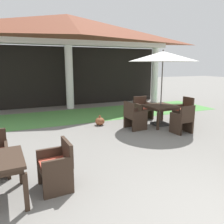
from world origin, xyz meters
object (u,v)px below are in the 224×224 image
object	(u,v)px
patio_chair_near_foreground_south	(183,120)
patio_chair_near_foreground_east	(183,111)
patio_table_near_foreground	(161,108)
terracotta_urn	(100,121)
patio_umbrella_near_foreground	(163,57)
patio_chair_near_foreground_north	(143,109)
patio_chair_mid_right_east	(57,166)
patio_chair_near_foreground_west	(134,117)

from	to	relation	value
patio_chair_near_foreground_south	patio_chair_near_foreground_east	world-z (taller)	patio_chair_near_foreground_east
patio_table_near_foreground	patio_chair_near_foreground_east	bearing A→B (deg)	3.22
patio_table_near_foreground	patio_chair_near_foreground_south	bearing A→B (deg)	-86.78
patio_chair_near_foreground_east	terracotta_urn	xyz separation A→B (m)	(-3.08, 0.78, -0.26)
patio_chair_near_foreground_south	terracotta_urn	xyz separation A→B (m)	(-2.05, 1.93, -0.27)
patio_umbrella_near_foreground	patio_chair_near_foreground_east	xyz separation A→B (m)	(1.09, 0.06, -1.96)
patio_chair_near_foreground_east	terracotta_urn	world-z (taller)	patio_chair_near_foreground_east
patio_chair_near_foreground_north	patio_chair_near_foreground_east	distance (m)	1.55
patio_umbrella_near_foreground	patio_chair_mid_right_east	world-z (taller)	patio_umbrella_near_foreground
patio_chair_near_foreground_west	patio_chair_mid_right_east	size ratio (longest dim) A/B	1.10
patio_chair_near_foreground_south	patio_chair_near_foreground_east	size ratio (longest dim) A/B	0.98
terracotta_urn	patio_chair_mid_right_east	bearing A→B (deg)	-120.98
patio_table_near_foreground	patio_chair_near_foreground_north	distance (m)	1.12
patio_chair_near_foreground_east	patio_chair_mid_right_east	xyz separation A→B (m)	(-5.24, -2.81, -0.00)
patio_chair_near_foreground_west	patio_chair_mid_right_east	distance (m)	4.07
patio_chair_near_foreground_south	patio_chair_near_foreground_north	xyz separation A→B (m)	(-0.12, 2.18, -0.01)
patio_chair_near_foreground_east	patio_chair_mid_right_east	distance (m)	5.94
patio_chair_near_foreground_west	patio_table_near_foreground	bearing A→B (deg)	90.00
patio_chair_near_foreground_south	patio_chair_near_foreground_east	distance (m)	1.55
patio_umbrella_near_foreground	patio_chair_near_foreground_north	size ratio (longest dim) A/B	3.02
patio_chair_near_foreground_north	terracotta_urn	bearing A→B (deg)	4.29
patio_chair_mid_right_east	patio_chair_near_foreground_west	bearing A→B (deg)	-51.49
patio_chair_near_foreground_north	terracotta_urn	size ratio (longest dim) A/B	2.41
patio_table_near_foreground	patio_chair_near_foreground_north	xyz separation A→B (m)	(-0.06, 1.09, -0.22)
patio_table_near_foreground	terracotta_urn	world-z (taller)	patio_table_near_foreground
patio_chair_near_foreground_east	patio_chair_near_foreground_west	bearing A→B (deg)	90.00
patio_chair_near_foreground_south	patio_table_near_foreground	bearing A→B (deg)	90.00
patio_chair_near_foreground_east	terracotta_urn	size ratio (longest dim) A/B	2.55
patio_chair_near_foreground_south	patio_chair_near_foreground_east	xyz separation A→B (m)	(1.03, 1.15, -0.01)
patio_chair_near_foreground_east	terracotta_urn	distance (m)	3.19
patio_chair_near_foreground_west	patio_chair_near_foreground_east	world-z (taller)	patio_chair_near_foreground_west
patio_table_near_foreground	patio_umbrella_near_foreground	xyz separation A→B (m)	(0.00, 0.00, 1.74)
patio_chair_near_foreground_east	patio_chair_mid_right_east	world-z (taller)	patio_chair_near_foreground_east
patio_chair_near_foreground_south	terracotta_urn	bearing A→B (deg)	133.56
terracotta_urn	patio_table_near_foreground	bearing A→B (deg)	-22.84
patio_chair_near_foreground_west	patio_umbrella_near_foreground	bearing A→B (deg)	90.00
patio_chair_near_foreground_west	patio_chair_near_foreground_east	distance (m)	2.19
patio_table_near_foreground	patio_chair_near_foreground_west	xyz separation A→B (m)	(-1.10, -0.06, -0.21)
patio_chair_near_foreground_south	terracotta_urn	distance (m)	2.83
patio_chair_mid_right_east	terracotta_urn	size ratio (longest dim) A/B	2.34
patio_umbrella_near_foreground	patio_chair_near_foreground_west	distance (m)	2.24
patio_umbrella_near_foreground	patio_chair_near_foreground_south	size ratio (longest dim) A/B	2.91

